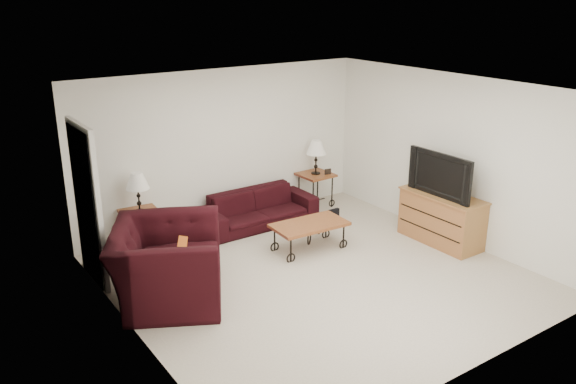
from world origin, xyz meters
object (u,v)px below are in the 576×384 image
Objects in this scene: coffee_table at (309,236)px; backpack at (330,209)px; lamp_left at (138,193)px; television at (445,174)px; sofa at (258,208)px; lamp_right at (316,157)px; tv_stand at (441,218)px; side_table_left at (141,230)px; side_table_right at (315,190)px; armchair at (167,264)px.

coffee_table is 1.22m from backpack.
lamp_left is 4.46m from television.
lamp_right reaches higher than sofa.
sofa is 2.88m from tv_stand.
side_table_left is 3.21m from side_table_right.
backpack is at bearing -25.01° from sofa.
armchair is at bearing -175.14° from coffee_table.
tv_stand is 1.85m from backpack.
sofa is 3.30× the size of lamp_left.
sofa is 1.25m from coffee_table.
television is at bearing -75.99° from side_table_right.
lamp_left is (-1.90, 0.18, 0.60)m from sofa.
backpack is at bearing -12.93° from lamp_left.
lamp_left is (0.00, 0.00, 0.59)m from side_table_left.
television reaches higher than lamp_left.
television reaches higher than backpack.
coffee_table is (-1.19, -1.42, -0.09)m from side_table_right.
sofa is 3.24× the size of lamp_right.
tv_stand reaches higher than side_table_right.
television is (0.58, -2.33, 0.79)m from side_table_right.
side_table_right is 0.41× the size of armchair.
lamp_right reaches higher than tv_stand.
side_table_right is 0.73m from backpack.
tv_stand is (0.60, -2.33, 0.08)m from side_table_right.
lamp_right is at bearing 0.00° from side_table_left.
lamp_right is 1.00m from backpack.
side_table_right is 1.02× the size of lamp_left.
side_table_left is at bearing -121.64° from television.
backpack is (-0.22, -0.68, -0.10)m from side_table_right.
armchair is at bearing -99.97° from television.
sofa is at bearing -5.41° from lamp_left.
lamp_right is at bearing 104.47° from tv_stand.
side_table_left is 0.98× the size of side_table_right.
television is 2.04m from backpack.
television is at bearing -71.80° from armchair.
television reaches higher than armchair.
lamp_left is (-3.21, -0.00, 0.58)m from side_table_right.
tv_stand is at bearing -27.00° from coffee_table.
lamp_left is 2.56m from coffee_table.
sofa is 1.20m from backpack.
side_table_right is (3.21, 0.00, 0.01)m from side_table_left.
coffee_table is 0.75× the size of armchair.
armchair reaches higher than side_table_left.
side_table_left is 0.59m from lamp_left.
armchair is at bearing -155.22° from lamp_right.
side_table_right is 2.41m from tv_stand.
television reaches higher than tv_stand.
coffee_table is 0.96× the size of television.
lamp_right reaches higher than backpack.
tv_stand is at bearing -83.25° from backpack.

